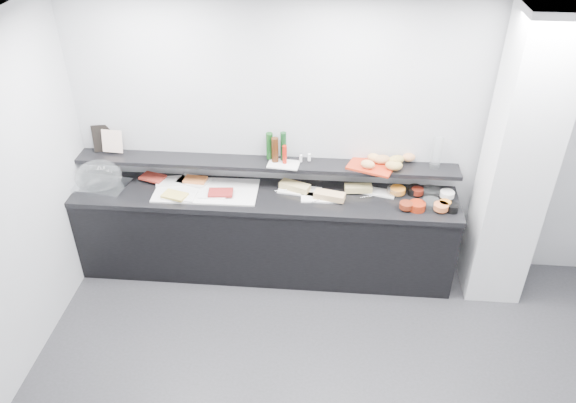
# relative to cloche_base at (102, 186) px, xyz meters

# --- Properties ---
(back_wall) EXTENTS (5.00, 0.02, 2.70)m
(back_wall) POSITION_rel_cloche_base_xyz_m (2.25, 0.31, 0.43)
(back_wall) COLOR #ADAFB4
(back_wall) RESTS_ON ground
(ceiling) EXTENTS (5.00, 5.00, 0.00)m
(ceiling) POSITION_rel_cloche_base_xyz_m (2.25, -1.69, 1.78)
(ceiling) COLOR white
(ceiling) RESTS_ON back_wall
(column) EXTENTS (0.50, 0.50, 2.70)m
(column) POSITION_rel_cloche_base_xyz_m (3.75, -0.04, 0.43)
(column) COLOR silver
(column) RESTS_ON ground
(buffet_cabinet) EXTENTS (3.60, 0.60, 0.85)m
(buffet_cabinet) POSITION_rel_cloche_base_xyz_m (1.55, 0.01, -0.50)
(buffet_cabinet) COLOR black
(buffet_cabinet) RESTS_ON ground
(counter_top) EXTENTS (3.62, 0.62, 0.05)m
(counter_top) POSITION_rel_cloche_base_xyz_m (1.55, 0.01, -0.05)
(counter_top) COLOR black
(counter_top) RESTS_ON buffet_cabinet
(wall_shelf) EXTENTS (3.60, 0.25, 0.04)m
(wall_shelf) POSITION_rel_cloche_base_xyz_m (1.55, 0.19, 0.21)
(wall_shelf) COLOR black
(wall_shelf) RESTS_ON back_wall
(cloche_base) EXTENTS (0.54, 0.40, 0.04)m
(cloche_base) POSITION_rel_cloche_base_xyz_m (0.00, 0.00, 0.00)
(cloche_base) COLOR silver
(cloche_base) RESTS_ON counter_top
(cloche_dome) EXTENTS (0.51, 0.43, 0.34)m
(cloche_dome) POSITION_rel_cloche_base_xyz_m (-0.00, -0.01, 0.11)
(cloche_dome) COLOR white
(cloche_dome) RESTS_ON cloche_base
(linen_runner) EXTENTS (0.97, 0.47, 0.01)m
(linen_runner) POSITION_rel_cloche_base_xyz_m (1.01, 0.02, -0.01)
(linen_runner) COLOR white
(linen_runner) RESTS_ON counter_top
(platter_meat_a) EXTENTS (0.30, 0.23, 0.01)m
(platter_meat_a) POSITION_rel_cloche_base_xyz_m (0.64, 0.13, 0.00)
(platter_meat_a) COLOR silver
(platter_meat_a) RESTS_ON linen_runner
(food_meat_a) EXTENTS (0.26, 0.21, 0.02)m
(food_meat_a) POSITION_rel_cloche_base_xyz_m (0.45, 0.16, 0.02)
(food_meat_a) COLOR maroon
(food_meat_a) RESTS_ON platter_meat_a
(platter_salmon) EXTENTS (0.34, 0.28, 0.01)m
(platter_salmon) POSITION_rel_cloche_base_xyz_m (0.85, 0.17, 0.00)
(platter_salmon) COLOR silver
(platter_salmon) RESTS_ON linen_runner
(food_salmon) EXTENTS (0.22, 0.15, 0.02)m
(food_salmon) POSITION_rel_cloche_base_xyz_m (0.87, 0.15, 0.02)
(food_salmon) COLOR orange
(food_salmon) RESTS_ON platter_salmon
(platter_cheese) EXTENTS (0.30, 0.21, 0.01)m
(platter_cheese) POSITION_rel_cloche_base_xyz_m (0.79, -0.10, 0.00)
(platter_cheese) COLOR white
(platter_cheese) RESTS_ON linen_runner
(food_cheese) EXTENTS (0.25, 0.20, 0.02)m
(food_cheese) POSITION_rel_cloche_base_xyz_m (0.75, -0.13, 0.02)
(food_cheese) COLOR #D0B551
(food_cheese) RESTS_ON platter_cheese
(platter_meat_b) EXTENTS (0.26, 0.18, 0.01)m
(platter_meat_b) POSITION_rel_cloche_base_xyz_m (1.08, -0.05, 0.00)
(platter_meat_b) COLOR white
(platter_meat_b) RESTS_ON linen_runner
(food_meat_b) EXTENTS (0.24, 0.16, 0.02)m
(food_meat_b) POSITION_rel_cloche_base_xyz_m (1.16, -0.05, 0.02)
(food_meat_b) COLOR maroon
(food_meat_b) RESTS_ON platter_meat_b
(sandwich_plate_left) EXTENTS (0.42, 0.22, 0.01)m
(sandwich_plate_left) POSITION_rel_cloche_base_xyz_m (1.88, 0.10, -0.01)
(sandwich_plate_left) COLOR white
(sandwich_plate_left) RESTS_ON counter_top
(sandwich_food_left) EXTENTS (0.31, 0.21, 0.06)m
(sandwich_food_left) POSITION_rel_cloche_base_xyz_m (1.84, 0.11, 0.02)
(sandwich_food_left) COLOR tan
(sandwich_food_left) RESTS_ON sandwich_plate_left
(tongs_left) EXTENTS (0.16, 0.04, 0.01)m
(tongs_left) POSITION_rel_cloche_base_xyz_m (1.73, 0.08, -0.00)
(tongs_left) COLOR silver
(tongs_left) RESTS_ON sandwich_plate_left
(sandwich_plate_mid) EXTENTS (0.39, 0.18, 0.01)m
(sandwich_plate_mid) POSITION_rel_cloche_base_xyz_m (2.09, -0.01, -0.01)
(sandwich_plate_mid) COLOR white
(sandwich_plate_mid) RESTS_ON counter_top
(sandwich_food_mid) EXTENTS (0.30, 0.17, 0.06)m
(sandwich_food_mid) POSITION_rel_cloche_base_xyz_m (2.17, -0.02, 0.02)
(sandwich_food_mid) COLOR tan
(sandwich_food_mid) RESTS_ON sandwich_plate_mid
(tongs_mid) EXTENTS (0.15, 0.08, 0.01)m
(tongs_mid) POSITION_rel_cloche_base_xyz_m (2.08, -0.07, -0.00)
(tongs_mid) COLOR silver
(tongs_mid) RESTS_ON sandwich_plate_mid
(sandwich_plate_right) EXTENTS (0.34, 0.20, 0.01)m
(sandwich_plate_right) POSITION_rel_cloche_base_xyz_m (2.62, 0.13, -0.01)
(sandwich_plate_right) COLOR white
(sandwich_plate_right) RESTS_ON counter_top
(sandwich_food_right) EXTENTS (0.26, 0.12, 0.06)m
(sandwich_food_right) POSITION_rel_cloche_base_xyz_m (2.43, 0.13, 0.02)
(sandwich_food_right) COLOR tan
(sandwich_food_right) RESTS_ON sandwich_plate_right
(tongs_right) EXTENTS (0.16, 0.05, 0.01)m
(tongs_right) POSITION_rel_cloche_base_xyz_m (2.53, 0.04, -0.00)
(tongs_right) COLOR silver
(tongs_right) RESTS_ON sandwich_plate_right
(bowl_glass_fruit) EXTENTS (0.19, 0.19, 0.07)m
(bowl_glass_fruit) POSITION_rel_cloche_base_xyz_m (2.77, 0.12, 0.02)
(bowl_glass_fruit) COLOR silver
(bowl_glass_fruit) RESTS_ON counter_top
(fill_glass_fruit) EXTENTS (0.18, 0.18, 0.05)m
(fill_glass_fruit) POSITION_rel_cloche_base_xyz_m (2.80, 0.12, 0.03)
(fill_glass_fruit) COLOR orange
(fill_glass_fruit) RESTS_ON bowl_glass_fruit
(bowl_black_jam) EXTENTS (0.18, 0.18, 0.07)m
(bowl_black_jam) POSITION_rel_cloche_base_xyz_m (2.96, 0.15, 0.02)
(bowl_black_jam) COLOR black
(bowl_black_jam) RESTS_ON counter_top
(fill_black_jam) EXTENTS (0.13, 0.13, 0.05)m
(fill_black_jam) POSITION_rel_cloche_base_xyz_m (2.98, 0.12, 0.03)
(fill_black_jam) COLOR #61180D
(fill_black_jam) RESTS_ON bowl_black_jam
(bowl_glass_cream) EXTENTS (0.21, 0.21, 0.07)m
(bowl_glass_cream) POSITION_rel_cloche_base_xyz_m (3.10, 0.13, 0.02)
(bowl_glass_cream) COLOR silver
(bowl_glass_cream) RESTS_ON counter_top
(fill_glass_cream) EXTENTS (0.15, 0.15, 0.05)m
(fill_glass_cream) POSITION_rel_cloche_base_xyz_m (3.25, 0.09, 0.03)
(fill_glass_cream) COLOR white
(fill_glass_cream) RESTS_ON bowl_glass_cream
(bowl_red_jam) EXTENTS (0.16, 0.16, 0.07)m
(bowl_red_jam) POSITION_rel_cloche_base_xyz_m (2.95, -0.11, 0.02)
(bowl_red_jam) COLOR maroon
(bowl_red_jam) RESTS_ON counter_top
(fill_red_jam) EXTENTS (0.15, 0.15, 0.05)m
(fill_red_jam) POSITION_rel_cloche_base_xyz_m (2.85, -0.13, 0.03)
(fill_red_jam) COLOR #621F0E
(fill_red_jam) RESTS_ON bowl_red_jam
(bowl_glass_salmon) EXTENTS (0.20, 0.20, 0.07)m
(bowl_glass_salmon) POSITION_rel_cloche_base_xyz_m (3.08, -0.07, 0.02)
(bowl_glass_salmon) COLOR white
(bowl_glass_salmon) RESTS_ON counter_top
(fill_glass_salmon) EXTENTS (0.16, 0.16, 0.05)m
(fill_glass_salmon) POSITION_rel_cloche_base_xyz_m (3.16, -0.12, 0.03)
(fill_glass_salmon) COLOR #D16533
(fill_glass_salmon) RESTS_ON bowl_glass_salmon
(bowl_black_fruit) EXTENTS (0.12, 0.12, 0.07)m
(bowl_black_fruit) POSITION_rel_cloche_base_xyz_m (3.26, -0.11, 0.02)
(bowl_black_fruit) COLOR black
(bowl_black_fruit) RESTS_ON counter_top
(fill_black_fruit) EXTENTS (0.13, 0.13, 0.05)m
(fill_black_fruit) POSITION_rel_cloche_base_xyz_m (3.20, -0.07, 0.03)
(fill_black_fruit) COLOR orange
(fill_black_fruit) RESTS_ON bowl_black_fruit
(framed_print) EXTENTS (0.22, 0.12, 0.26)m
(framed_print) POSITION_rel_cloche_base_xyz_m (-0.02, 0.29, 0.36)
(framed_print) COLOR black
(framed_print) RESTS_ON wall_shelf
(print_art) EXTENTS (0.21, 0.07, 0.22)m
(print_art) POSITION_rel_cloche_base_xyz_m (0.09, 0.23, 0.36)
(print_art) COLOR beige
(print_art) RESTS_ON framed_print
(condiment_tray) EXTENTS (0.31, 0.21, 0.01)m
(condiment_tray) POSITION_rel_cloche_base_xyz_m (1.73, 0.15, 0.24)
(condiment_tray) COLOR white
(condiment_tray) RESTS_ON wall_shelf
(bottle_green_a) EXTENTS (0.08, 0.08, 0.26)m
(bottle_green_a) POSITION_rel_cloche_base_xyz_m (1.59, 0.24, 0.37)
(bottle_green_a) COLOR #103C13
(bottle_green_a) RESTS_ON condiment_tray
(bottle_brown) EXTENTS (0.08, 0.08, 0.24)m
(bottle_brown) POSITION_rel_cloche_base_xyz_m (1.65, 0.19, 0.36)
(bottle_brown) COLOR #381B0A
(bottle_brown) RESTS_ON condiment_tray
(bottle_green_b) EXTENTS (0.06, 0.06, 0.28)m
(bottle_green_b) POSITION_rel_cloche_base_xyz_m (1.72, 0.23, 0.38)
(bottle_green_b) COLOR #0F3A18
(bottle_green_b) RESTS_ON condiment_tray
(bottle_hot) EXTENTS (0.05, 0.05, 0.18)m
(bottle_hot) POSITION_rel_cloche_base_xyz_m (1.74, 0.16, 0.33)
(bottle_hot) COLOR #AD180C
(bottle_hot) RESTS_ON condiment_tray
(shaker_salt) EXTENTS (0.04, 0.04, 0.07)m
(shaker_salt) POSITION_rel_cloche_base_xyz_m (1.96, 0.23, 0.28)
(shaker_salt) COLOR white
(shaker_salt) RESTS_ON condiment_tray
(shaker_pepper) EXTENTS (0.03, 0.03, 0.07)m
(shaker_pepper) POSITION_rel_cloche_base_xyz_m (1.88, 0.20, 0.28)
(shaker_pepper) COLOR white
(shaker_pepper) RESTS_ON condiment_tray
(bread_tray) EXTENTS (0.48, 0.41, 0.02)m
(bread_tray) POSITION_rel_cloche_base_xyz_m (2.54, 0.18, 0.24)
(bread_tray) COLOR #B42C13
(bread_tray) RESTS_ON wall_shelf
(bread_roll_n) EXTENTS (0.15, 0.13, 0.08)m
(bread_roll_n) POSITION_rel_cloche_base_xyz_m (2.56, 0.25, 0.29)
(bread_roll_n) COLOR tan
(bread_roll_n) RESTS_ON bread_tray
(bread_roll_ne) EXTENTS (0.13, 0.09, 0.08)m
(bread_roll_ne) POSITION_rel_cloche_base_xyz_m (2.88, 0.28, 0.29)
(bread_roll_ne) COLOR #D38650
(bread_roll_ne) RESTS_ON bread_tray
(bread_roll_sw) EXTENTS (0.15, 0.12, 0.08)m
(bread_roll_sw) POSITION_rel_cloche_base_xyz_m (2.50, 0.12, 0.29)
(bread_roll_sw) COLOR tan
(bread_roll_sw) RESTS_ON bread_tray
(bread_roll_s) EXTENTS (0.15, 0.13, 0.08)m
(bread_roll_s) POSITION_rel_cloche_base_xyz_m (2.72, 0.11, 0.29)
(bread_roll_s) COLOR #B78D46
(bread_roll_s) RESTS_ON bread_tray
(bread_roll_se) EXTENTS (0.13, 0.10, 0.08)m
(bread_roll_se) POSITION_rel_cloche_base_xyz_m (2.76, 0.11, 0.29)
(bread_roll_se) COLOR #B28E43
(bread_roll_se) RESTS_ON bread_tray
(bread_roll_midw) EXTENTS (0.17, 0.13, 0.08)m
(bread_roll_midw) POSITION_rel_cloche_base_xyz_m (2.63, 0.22, 0.29)
(bread_roll_midw) COLOR #B27644
(bread_roll_midw) RESTS_ON bread_tray
(bread_roll_mide) EXTENTS (0.18, 0.15, 0.08)m
(bread_roll_mide) POSITION_rel_cloche_base_xyz_m (2.76, 0.23, 0.29)
(bread_roll_mide) COLOR #B39344
(bread_roll_mide) RESTS_ON bread_tray
(carafe) EXTENTS (0.13, 0.13, 0.30)m
(carafe) POSITION_rel_cloche_base_xyz_m (3.12, 0.22, 0.38)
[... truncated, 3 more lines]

